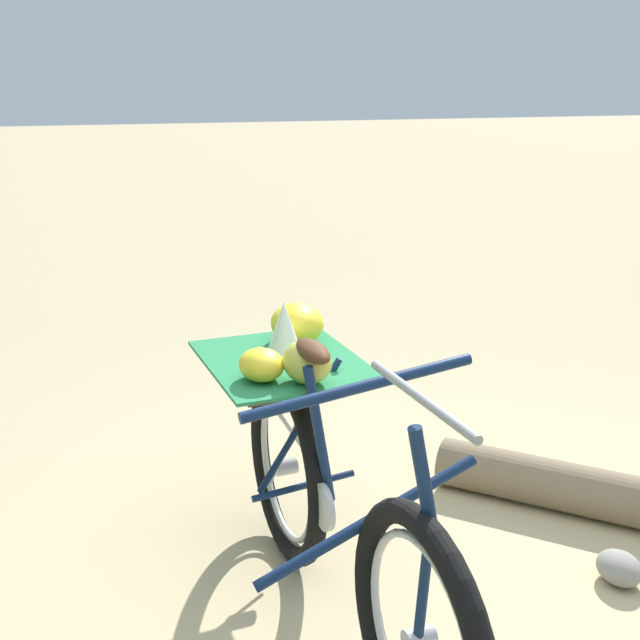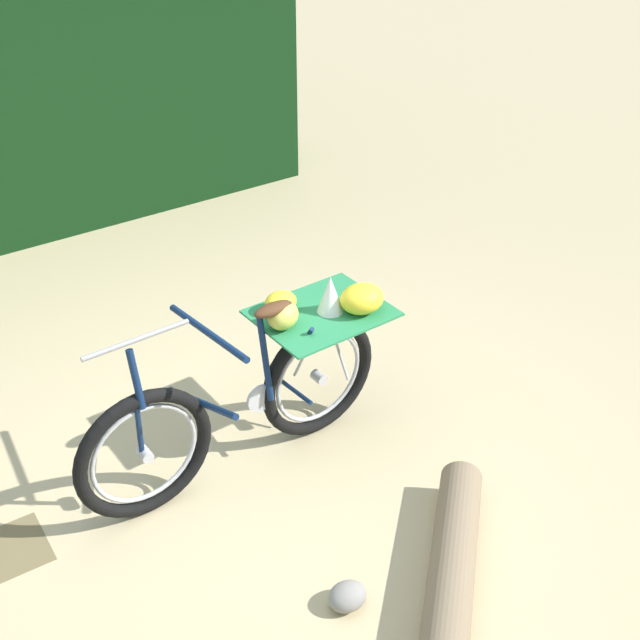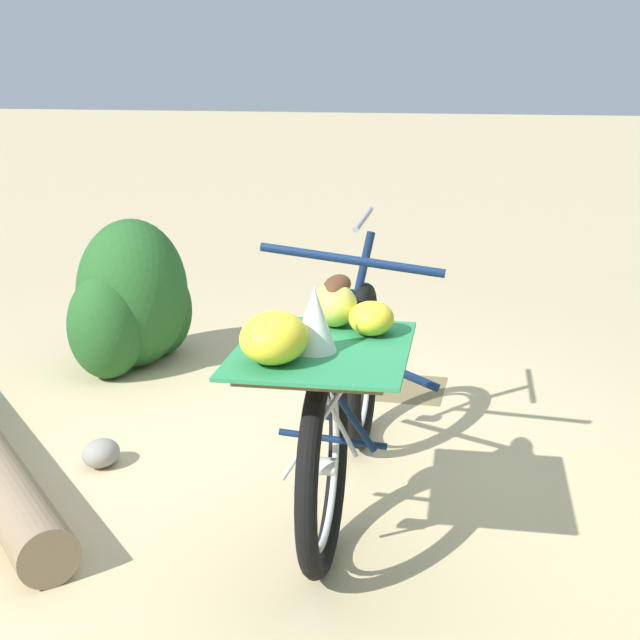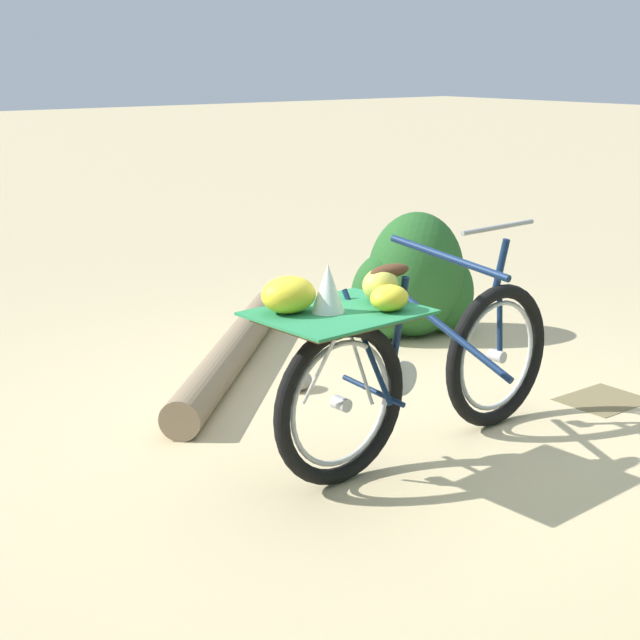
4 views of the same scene
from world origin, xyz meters
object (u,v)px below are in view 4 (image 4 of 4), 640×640
object	(u,v)px
bicycle	(406,358)
fallen_log	(232,353)
shrub_cluster	(414,282)
path_stone	(297,381)

from	to	relation	value
bicycle	fallen_log	size ratio (longest dim) A/B	0.78
bicycle	fallen_log	xyz separation A→B (m)	(0.08, 1.60, -0.38)
shrub_cluster	path_stone	bearing A→B (deg)	-161.99
shrub_cluster	fallen_log	bearing A→B (deg)	174.66
fallen_log	path_stone	bearing A→B (deg)	-80.96
bicycle	fallen_log	bearing A→B (deg)	83.97
shrub_cluster	path_stone	xyz separation A→B (m)	(-1.27, -0.41, -0.31)
fallen_log	path_stone	xyz separation A→B (m)	(0.09, -0.54, -0.05)
shrub_cluster	path_stone	size ratio (longest dim) A/B	4.80
bicycle	fallen_log	world-z (taller)	bicycle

